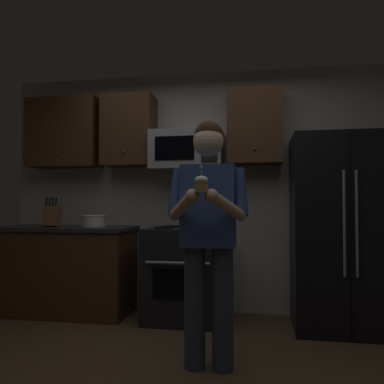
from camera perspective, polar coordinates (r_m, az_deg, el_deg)
The scene contains 11 objects.
ground_plane at distance 2.87m, azimuth -3.52°, elevation -25.68°, with size 6.00×6.00×0.00m, color brown.
wall_back at distance 4.34m, azimuth 1.87°, elevation 0.11°, with size 4.40×0.10×2.60m, color beige.
oven_range at distance 4.04m, azimuth -1.06°, elevation -11.70°, with size 0.76×0.70×0.93m.
microwave at distance 4.13m, azimuth -0.73°, elevation 6.04°, with size 0.74×0.41×0.40m.
refrigerator at distance 3.95m, azimuth 20.83°, elevation -5.43°, with size 0.90×0.75×1.80m.
cabinet_row_upper at distance 4.36m, azimuth -8.14°, elevation 8.71°, with size 2.78×0.36×0.76m.
counter_left at distance 4.49m, azimuth -17.81°, elevation -10.61°, with size 1.44×0.66×0.92m.
knife_block at distance 4.46m, azimuth -19.58°, elevation -3.26°, with size 0.16×0.15×0.32m.
bowl_large_white at distance 4.32m, azimuth -14.03°, elevation -4.02°, with size 0.26×0.26×0.12m.
person at distance 2.81m, azimuth 2.37°, elevation -5.19°, with size 0.60×0.48×1.76m.
cupcake at distance 2.48m, azimuth 1.37°, elevation 1.19°, with size 0.09×0.09×0.17m.
Camera 1 is at (0.61, -2.55, 1.17)m, focal length 36.88 mm.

